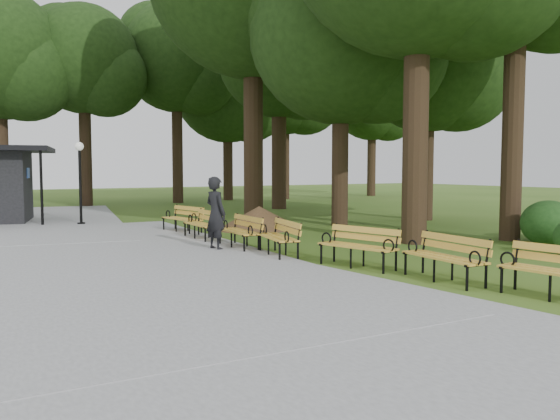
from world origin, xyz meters
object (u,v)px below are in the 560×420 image
bench_3 (277,238)px  lawn_tree_5 (429,57)px  bench_0 (557,273)px  bench_5 (202,225)px  bench_1 (444,258)px  lawn_tree_4 (279,57)px  bench_6 (182,219)px  lawn_tree_1 (341,32)px  lamp_post (80,165)px  bench_4 (239,232)px  person (216,213)px  bench_2 (357,247)px  dirt_mound (259,218)px

bench_3 → lawn_tree_5: (9.93, 5.02, 6.07)m
bench_0 → bench_5: bearing=-176.9°
bench_1 → lawn_tree_4: size_ratio=0.17×
bench_5 → bench_6: bearing=176.5°
bench_1 → lawn_tree_1: 12.17m
bench_6 → lawn_tree_1: size_ratio=0.18×
bench_6 → lawn_tree_5: bearing=75.4°
lamp_post → bench_1: 14.77m
bench_4 → bench_5: same height
person → bench_3: bearing=-163.1°
bench_2 → lawn_tree_1: bearing=131.7°
bench_3 → lawn_tree_1: bearing=143.5°
person → bench_5: (0.52, 2.18, -0.50)m
dirt_mound → lawn_tree_1: bearing=-7.5°
bench_0 → dirt_mound: bearing=167.9°
bench_5 → lawn_tree_5: lawn_tree_5 is taller
dirt_mound → lawn_tree_1: (3.14, -0.41, 6.57)m
bench_3 → bench_6: size_ratio=1.00×
lawn_tree_4 → lawn_tree_5: size_ratio=1.15×
person → lawn_tree_1: (6.47, 3.40, 6.02)m
bench_1 → bench_5: same height
bench_1 → bench_6: bearing=-168.3°
lamp_post → bench_3: (2.56, -9.98, -1.77)m
bench_3 → bench_6: 5.85m
bench_1 → lawn_tree_4: 20.45m
bench_1 → lawn_tree_1: lawn_tree_1 is taller
bench_3 → bench_5: same height
bench_1 → bench_6: (-1.31, 10.07, 0.00)m
bench_2 → lamp_post: bearing=-179.3°
person → bench_6: size_ratio=0.99×
lamp_post → lawn_tree_1: (8.15, -4.96, 4.76)m
bench_1 → bench_6: size_ratio=1.00×
lamp_post → bench_4: lamp_post is taller
bench_3 → lawn_tree_1: (5.59, 5.02, 6.53)m
bench_2 → lawn_tree_5: (9.27, 7.26, 6.07)m
bench_5 → lawn_tree_5: size_ratio=0.20×
bench_3 → lawn_tree_5: lawn_tree_5 is taller
person → bench_0: bearing=-174.5°
bench_1 → bench_6: same height
bench_1 → lawn_tree_1: bearing=158.4°
bench_4 → dirt_mound: bearing=148.3°
lawn_tree_5 → dirt_mound: bearing=176.9°
bench_2 → bench_3: size_ratio=1.00×
bench_0 → lawn_tree_1: lawn_tree_1 is taller
person → bench_2: person is taller
bench_0 → bench_3: size_ratio=1.00×
person → bench_6: (0.68, 4.23, -0.50)m
person → lawn_tree_5: 12.63m
dirt_mound → bench_2: bench_2 is taller
bench_0 → bench_1: size_ratio=1.00×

